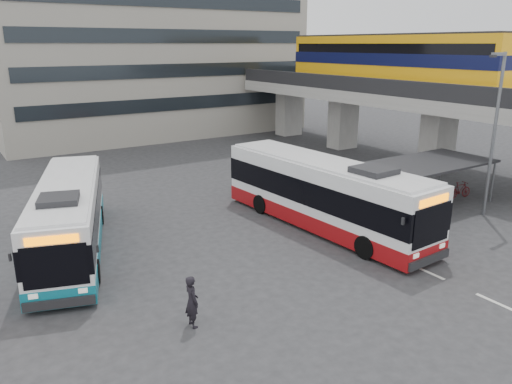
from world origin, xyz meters
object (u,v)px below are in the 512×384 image
bus_main (323,194)px  pedestrian (192,301)px  bus_teal (70,217)px  lamp_post (494,126)px

bus_main → pedestrian: bus_main is taller
bus_teal → pedestrian: bearing=-60.9°
bus_main → bus_teal: size_ratio=1.09×
bus_main → bus_teal: 12.02m
bus_main → pedestrian: bearing=-156.7°
bus_teal → lamp_post: size_ratio=1.36×
bus_main → pedestrian: (-9.67, -4.85, -0.83)m
bus_teal → pedestrian: (1.74, -8.65, -0.68)m
pedestrian → bus_teal: bearing=12.4°
bus_main → lamp_post: size_ratio=1.48×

